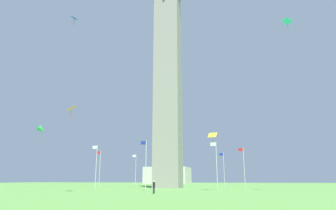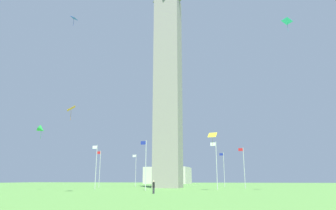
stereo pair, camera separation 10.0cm
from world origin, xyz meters
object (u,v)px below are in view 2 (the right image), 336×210
kite_yellow_diamond (212,135)px  kite_cyan_diamond (287,21)px  kite_green_delta (41,130)px  flagpole_ne (96,165)px  kite_blue_diamond (74,18)px  flagpole_se (216,163)px  person_black_shirt (154,187)px  flagpole_e (145,163)px  flagpole_sw (224,168)px  kite_orange_diamond (71,109)px  flagpole_s (244,166)px  obelisk_monument (168,74)px  flagpole_n (100,167)px  distant_building (168,176)px  flagpole_w (182,169)px  flagpole_nw (136,169)px

kite_yellow_diamond → kite_cyan_diamond: bearing=159.4°
kite_cyan_diamond → kite_green_delta: bearing=0.4°
flagpole_ne → kite_green_delta: bearing=46.2°
kite_blue_diamond → flagpole_se: bearing=-133.2°
flagpole_se → person_black_shirt: (7.40, 16.81, -3.99)m
flagpole_e → flagpole_ne: bearing=-22.5°
kite_yellow_diamond → flagpole_sw: bearing=-90.7°
person_black_shirt → kite_orange_diamond: 18.20m
kite_green_delta → kite_cyan_diamond: bearing=-179.6°
flagpole_se → kite_blue_diamond: 35.51m
flagpole_sw → flagpole_se: bearing=90.0°
flagpole_e → flagpole_sw: size_ratio=1.00×
kite_cyan_diamond → kite_yellow_diamond: bearing=-20.6°
flagpole_s → kite_yellow_diamond: kite_yellow_diamond is taller
flagpole_s → kite_yellow_diamond: bearing=70.0°
flagpole_e → flagpole_sw: bearing=-112.5°
flagpole_e → kite_orange_diamond: 16.55m
flagpole_ne → kite_yellow_diamond: size_ratio=3.37×
flagpole_e → kite_blue_diamond: 27.35m
obelisk_monument → kite_yellow_diamond: obelisk_monument is taller
flagpole_ne → kite_orange_diamond: size_ratio=3.85×
flagpole_e → kite_orange_diamond: kite_orange_diamond is taller
flagpole_n → distant_building: bearing=-90.4°
kite_orange_diamond → distant_building: kite_orange_diamond is taller
flagpole_n → kite_orange_diamond: kite_orange_diamond is taller
flagpole_n → distant_building: 71.95m
flagpole_w → person_black_shirt: size_ratio=5.10×
flagpole_se → kite_yellow_diamond: size_ratio=3.37×
flagpole_w → kite_orange_diamond: (8.82, 46.44, 7.92)m
kite_blue_diamond → kite_yellow_diamond: size_ratio=0.57×
distant_building → flagpole_sw: bearing=116.2°
kite_green_delta → distant_building: bearing=-92.0°
flagpole_se → kite_blue_diamond: bearing=46.8°
flagpole_n → kite_yellow_diamond: (-29.47, 14.89, 4.97)m
flagpole_nw → kite_blue_diamond: 50.41m
flagpole_ne → kite_cyan_diamond: size_ratio=3.98×
kite_green_delta → flagpole_sw: bearing=-134.7°
flagpole_sw → kite_cyan_diamond: bearing=112.8°
person_black_shirt → distant_building: (21.87, -101.08, 2.89)m
flagpole_e → flagpole_nw: 32.24m
flagpole_nw → flagpole_n: bearing=67.5°
flagpole_w → kite_cyan_diamond: 51.41m
distant_building → flagpole_se: bearing=109.2°
flagpole_s → flagpole_w: bearing=-45.0°
kite_green_delta → kite_cyan_diamond: 49.20m
distant_building → kite_blue_diamond: bearing=95.4°
obelisk_monument → flagpole_s: (-17.39, 0.00, -23.03)m
flagpole_sw → kite_yellow_diamond: size_ratio=3.37×
flagpole_e → distant_building: flagpole_e is taller
flagpole_n → kite_orange_diamond: 31.27m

